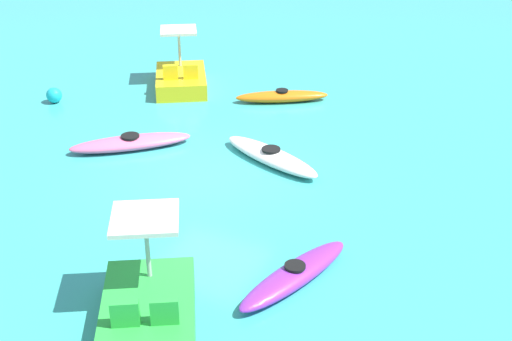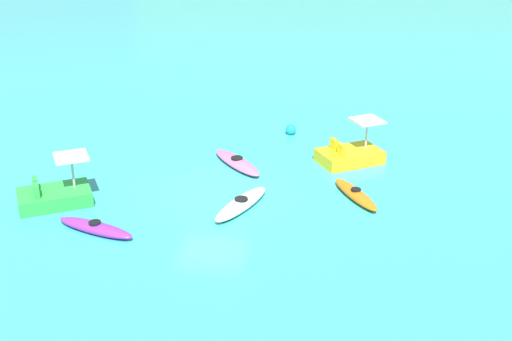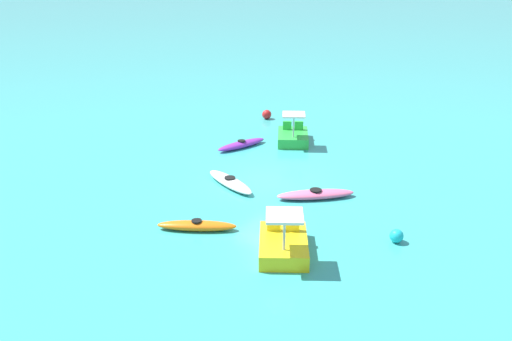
# 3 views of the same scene
# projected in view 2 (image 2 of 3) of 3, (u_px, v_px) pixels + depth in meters

# --- Properties ---
(ground_plane) EXTENTS (600.00, 600.00, 0.00)m
(ground_plane) POSITION_uv_depth(u_px,v_px,m) (211.00, 192.00, 23.47)
(ground_plane) COLOR #38ADA8
(kayak_white) EXTENTS (1.79, 3.05, 0.37)m
(kayak_white) POSITION_uv_depth(u_px,v_px,m) (241.00, 204.00, 22.26)
(kayak_white) COLOR white
(kayak_white) RESTS_ON ground_plane
(kayak_purple) EXTENTS (2.88, 1.43, 0.37)m
(kayak_purple) POSITION_uv_depth(u_px,v_px,m) (95.00, 228.00, 20.73)
(kayak_purple) COLOR purple
(kayak_purple) RESTS_ON ground_plane
(kayak_pink) EXTENTS (2.54, 2.77, 0.37)m
(kayak_pink) POSITION_uv_depth(u_px,v_px,m) (237.00, 162.00, 25.57)
(kayak_pink) COLOR pink
(kayak_pink) RESTS_ON ground_plane
(kayak_orange) EXTENTS (1.86, 2.63, 0.37)m
(kayak_orange) POSITION_uv_depth(u_px,v_px,m) (356.00, 194.00, 22.94)
(kayak_orange) COLOR orange
(kayak_orange) RESTS_ON ground_plane
(pedal_boat_green) EXTENTS (2.83, 2.50, 1.68)m
(pedal_boat_green) POSITION_uv_depth(u_px,v_px,m) (55.00, 195.00, 22.51)
(pedal_boat_green) COLOR green
(pedal_boat_green) RESTS_ON ground_plane
(pedal_boat_yellow) EXTENTS (2.83, 2.53, 1.68)m
(pedal_boat_yellow) POSITION_uv_depth(u_px,v_px,m) (350.00, 154.00, 25.88)
(pedal_boat_yellow) COLOR yellow
(pedal_boat_yellow) RESTS_ON ground_plane
(buoy_cyan) EXTENTS (0.45, 0.45, 0.45)m
(buoy_cyan) POSITION_uv_depth(u_px,v_px,m) (291.00, 129.00, 28.78)
(buoy_cyan) COLOR #19B7C6
(buoy_cyan) RESTS_ON ground_plane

